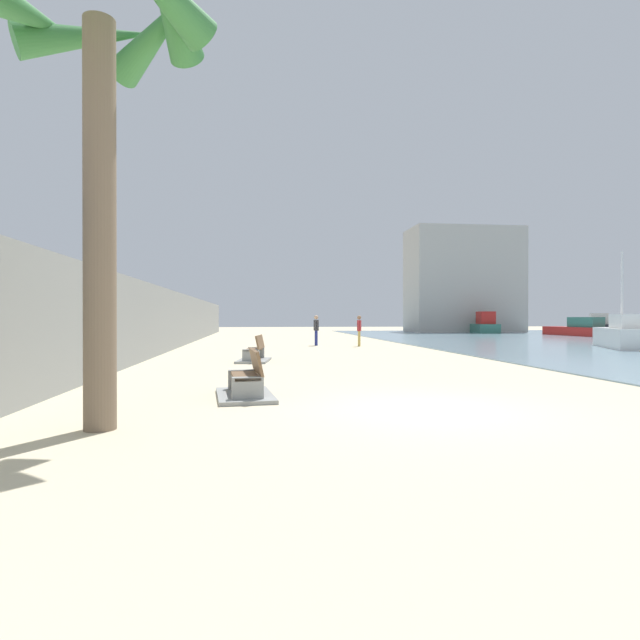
{
  "coord_description": "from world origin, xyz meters",
  "views": [
    {
      "loc": [
        -2.98,
        -8.82,
        1.64
      ],
      "look_at": [
        0.11,
        16.01,
        1.51
      ],
      "focal_mm": 28.99,
      "sensor_mm": 36.0,
      "label": 1
    }
  ],
  "objects_px": {
    "bench_far": "(254,355)",
    "boat_far_right": "(484,325)",
    "person_walking": "(359,328)",
    "palm_tree": "(97,43)",
    "person_standing": "(316,328)",
    "boat_distant": "(624,335)",
    "bench_near": "(246,386)",
    "boat_nearest": "(579,329)",
    "boat_far_left": "(598,326)"
  },
  "relations": [
    {
      "from": "person_walking",
      "to": "boat_distant",
      "type": "height_order",
      "value": "boat_distant"
    },
    {
      "from": "person_walking",
      "to": "person_standing",
      "type": "relative_size",
      "value": 0.99
    },
    {
      "from": "person_standing",
      "to": "boat_distant",
      "type": "xyz_separation_m",
      "value": [
        15.51,
        -5.02,
        -0.3
      ]
    },
    {
      "from": "boat_far_right",
      "to": "boat_distant",
      "type": "distance_m",
      "value": 25.95
    },
    {
      "from": "person_walking",
      "to": "boat_nearest",
      "type": "relative_size",
      "value": 0.23
    },
    {
      "from": "bench_far",
      "to": "bench_near",
      "type": "bearing_deg",
      "value": -91.0
    },
    {
      "from": "bench_near",
      "to": "boat_far_right",
      "type": "xyz_separation_m",
      "value": [
        23.37,
        39.55,
        0.59
      ]
    },
    {
      "from": "palm_tree",
      "to": "person_standing",
      "type": "height_order",
      "value": "palm_tree"
    },
    {
      "from": "boat_far_left",
      "to": "palm_tree",
      "type": "bearing_deg",
      "value": -131.98
    },
    {
      "from": "boat_nearest",
      "to": "bench_near",
      "type": "bearing_deg",
      "value": -132.2
    },
    {
      "from": "person_walking",
      "to": "boat_far_left",
      "type": "xyz_separation_m",
      "value": [
        29.44,
        20.93,
        -0.26
      ]
    },
    {
      "from": "bench_far",
      "to": "boat_distant",
      "type": "bearing_deg",
      "value": 15.77
    },
    {
      "from": "palm_tree",
      "to": "bench_far",
      "type": "height_order",
      "value": "palm_tree"
    },
    {
      "from": "boat_distant",
      "to": "bench_far",
      "type": "bearing_deg",
      "value": -164.23
    },
    {
      "from": "bench_far",
      "to": "person_walking",
      "type": "xyz_separation_m",
      "value": [
        5.83,
        9.3,
        0.79
      ]
    },
    {
      "from": "palm_tree",
      "to": "boat_far_left",
      "type": "height_order",
      "value": "palm_tree"
    },
    {
      "from": "bench_far",
      "to": "palm_tree",
      "type": "bearing_deg",
      "value": -101.0
    },
    {
      "from": "person_standing",
      "to": "boat_nearest",
      "type": "relative_size",
      "value": 0.23
    },
    {
      "from": "boat_distant",
      "to": "boat_far_right",
      "type": "bearing_deg",
      "value": 80.69
    },
    {
      "from": "person_walking",
      "to": "boat_far_left",
      "type": "bearing_deg",
      "value": 35.41
    },
    {
      "from": "boat_far_right",
      "to": "person_walking",
      "type": "bearing_deg",
      "value": -128.74
    },
    {
      "from": "boat_nearest",
      "to": "boat_far_left",
      "type": "xyz_separation_m",
      "value": [
        7.52,
        8.04,
        0.14
      ]
    },
    {
      "from": "boat_far_right",
      "to": "boat_distant",
      "type": "xyz_separation_m",
      "value": [
        -4.2,
        -25.6,
        -0.1
      ]
    },
    {
      "from": "person_standing",
      "to": "boat_far_right",
      "type": "bearing_deg",
      "value": 46.25
    },
    {
      "from": "bench_near",
      "to": "person_standing",
      "type": "xyz_separation_m",
      "value": [
        3.66,
        18.97,
        0.8
      ]
    },
    {
      "from": "bench_far",
      "to": "boat_nearest",
      "type": "bearing_deg",
      "value": 38.64
    },
    {
      "from": "bench_near",
      "to": "bench_far",
      "type": "xyz_separation_m",
      "value": [
        0.15,
        8.58,
        0.0
      ]
    },
    {
      "from": "palm_tree",
      "to": "boat_distant",
      "type": "bearing_deg",
      "value": 38.34
    },
    {
      "from": "bench_far",
      "to": "person_standing",
      "type": "height_order",
      "value": "person_standing"
    },
    {
      "from": "person_standing",
      "to": "boat_nearest",
      "type": "bearing_deg",
      "value": 25.95
    },
    {
      "from": "person_walking",
      "to": "boat_far_right",
      "type": "height_order",
      "value": "boat_far_right"
    },
    {
      "from": "palm_tree",
      "to": "boat_far_right",
      "type": "height_order",
      "value": "palm_tree"
    },
    {
      "from": "bench_far",
      "to": "person_walking",
      "type": "distance_m",
      "value": 11.0
    },
    {
      "from": "bench_far",
      "to": "boat_far_right",
      "type": "distance_m",
      "value": 38.72
    },
    {
      "from": "person_walking",
      "to": "boat_nearest",
      "type": "distance_m",
      "value": 25.43
    },
    {
      "from": "bench_near",
      "to": "boat_nearest",
      "type": "distance_m",
      "value": 41.52
    },
    {
      "from": "boat_nearest",
      "to": "boat_far_right",
      "type": "bearing_deg",
      "value": 117.21
    },
    {
      "from": "person_walking",
      "to": "boat_nearest",
      "type": "xyz_separation_m",
      "value": [
        21.92,
        12.89,
        -0.39
      ]
    },
    {
      "from": "palm_tree",
      "to": "person_walking",
      "type": "relative_size",
      "value": 4.15
    },
    {
      "from": "boat_distant",
      "to": "boat_nearest",
      "type": "bearing_deg",
      "value": 62.58
    },
    {
      "from": "palm_tree",
      "to": "boat_far_left",
      "type": "distance_m",
      "value": 56.24
    },
    {
      "from": "person_standing",
      "to": "boat_nearest",
      "type": "xyz_separation_m",
      "value": [
        24.23,
        11.79,
        -0.4
      ]
    },
    {
      "from": "bench_near",
      "to": "person_standing",
      "type": "distance_m",
      "value": 19.33
    },
    {
      "from": "bench_far",
      "to": "boat_far_left",
      "type": "bearing_deg",
      "value": 40.6
    },
    {
      "from": "boat_nearest",
      "to": "palm_tree",
      "type": "bearing_deg",
      "value": -131.72
    },
    {
      "from": "bench_far",
      "to": "boat_far_right",
      "type": "bearing_deg",
      "value": 53.14
    },
    {
      "from": "person_walking",
      "to": "boat_far_left",
      "type": "height_order",
      "value": "boat_far_left"
    },
    {
      "from": "palm_tree",
      "to": "boat_nearest",
      "type": "height_order",
      "value": "palm_tree"
    },
    {
      "from": "person_standing",
      "to": "boat_far_right",
      "type": "height_order",
      "value": "boat_far_right"
    },
    {
      "from": "person_standing",
      "to": "bench_far",
      "type": "bearing_deg",
      "value": -108.69
    }
  ]
}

